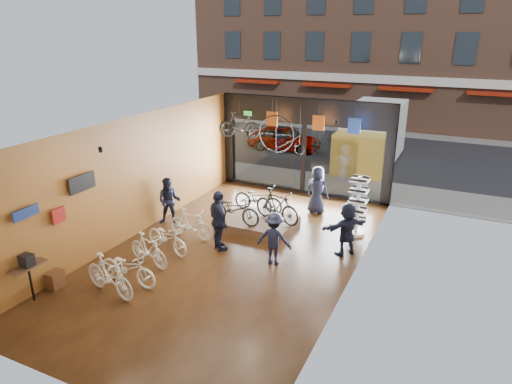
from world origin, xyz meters
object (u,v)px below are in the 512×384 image
Objects in this scene: customer_2 at (219,221)px; customer_3 at (274,239)px; box_truck at (370,137)px; hung_bike at (239,125)px; customer_1 at (169,201)px; customer_5 at (347,229)px; floor_bike_1 at (109,276)px; display_bike_left at (234,209)px; display_platform at (258,223)px; display_bike_mid at (277,206)px; floor_bike_2 at (128,268)px; floor_bike_3 at (148,250)px; customer_4 at (317,190)px; sunglasses_rack at (358,206)px; floor_bike_4 at (167,237)px; floor_bike_5 at (191,224)px; street_car at (284,138)px; penny_farthing at (283,136)px; display_bike_right at (258,199)px.

customer_2 is 1.21× the size of customer_3.
hung_bike is at bearing -117.22° from box_truck.
customer_1 reaches higher than customer_5.
floor_bike_1 is at bearing -4.08° from customer_5.
customer_5 is (3.71, -0.02, 0.02)m from display_bike_left.
display_platform is 0.95m from display_bike_mid.
floor_bike_3 reaches higher than floor_bike_2.
floor_bike_2 is at bearing -158.17° from floor_bike_3.
sunglasses_rack is (1.74, -1.25, 0.12)m from customer_4.
floor_bike_4 is at bearing 169.45° from hung_bike.
floor_bike_2 is (0.07, 0.60, -0.06)m from floor_bike_1.
customer_3 is at bearing -33.10° from floor_bike_1.
sunglasses_rack is at bearing -6.74° from customer_1.
floor_bike_4 is (-0.09, 2.54, -0.07)m from floor_bike_1.
customer_4 is at bearing 153.58° from sunglasses_rack.
street_car is at bearing 10.80° from floor_bike_5.
display_bike_mid is 2.13m from customer_4.
floor_bike_4 is 1.07× the size of customer_1.
customer_2 is at bearing -167.23° from street_car.
display_platform is 1.48× the size of customer_1.
customer_5 reaches higher than floor_bike_3.
customer_2 is 4.46m from sunglasses_rack.
street_car is at bearing 133.22° from sunglasses_rack.
customer_2 is (2.50, -0.99, 0.12)m from customer_1.
street_car is at bearing 19.18° from floor_bike_3.
floor_bike_4 is 0.97× the size of penny_farthing.
customer_1 is at bearing -123.78° from penny_farthing.
customer_3 is at bearing -48.00° from floor_bike_2.
box_truck is at bearing -84.04° from customer_4.
floor_bike_4 is at bearing 13.72° from floor_bike_3.
display_platform is at bearing -59.52° from customer_5.
customer_4 is (1.63, 1.49, 0.09)m from display_bike_right.
customer_5 is (3.42, -1.24, 0.03)m from display_bike_right.
floor_bike_3 is at bearing 20.47° from customer_3.
floor_bike_1 is 2.55m from floor_bike_4.
floor_bike_4 is 3.23m from display_platform.
floor_bike_4 is 0.95× the size of display_bike_right.
sunglasses_rack reaches higher than display_platform.
display_bike_mid reaches higher than display_platform.
customer_4 reaches higher than street_car.
penny_farthing is 1.13× the size of hung_bike.
customer_3 reaches higher than floor_bike_1.
display_bike_right is 3.18m from customer_3.
display_bike_right is 1.13× the size of customer_5.
customer_4 is at bearing -45.20° from display_bike_right.
customer_4 is (3.06, 4.83, 0.41)m from floor_bike_4.
floor_bike_1 is 0.89× the size of sunglasses_rack.
customer_5 is at bearing -78.86° from sunglasses_rack.
floor_bike_4 is at bearing -80.55° from customer_1.
display_bike_left is 1.38m from customer_2.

